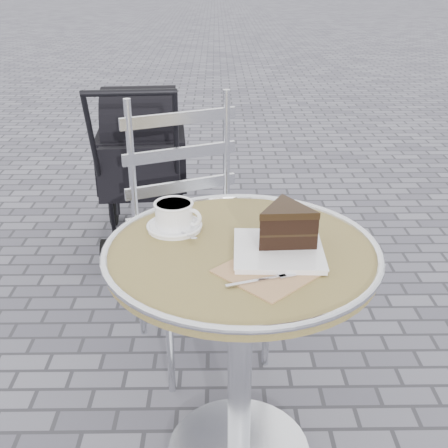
{
  "coord_description": "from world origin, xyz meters",
  "views": [
    {
      "loc": [
        -0.06,
        -1.28,
        1.41
      ],
      "look_at": [
        -0.04,
        0.05,
        0.78
      ],
      "focal_mm": 45.0,
      "sensor_mm": 36.0,
      "label": 1
    }
  ],
  "objects_px": {
    "cake_plate_set": "(284,231)",
    "baby_stroller": "(142,167)",
    "bistro_chair": "(189,199)",
    "cafe_table": "(241,303)",
    "cappuccino_set": "(175,217)"
  },
  "relations": [
    {
      "from": "cafe_table",
      "to": "cappuccino_set",
      "type": "height_order",
      "value": "cappuccino_set"
    },
    {
      "from": "cappuccino_set",
      "to": "baby_stroller",
      "type": "xyz_separation_m",
      "value": [
        -0.27,
        1.39,
        -0.34
      ]
    },
    {
      "from": "cafe_table",
      "to": "baby_stroller",
      "type": "relative_size",
      "value": 0.79
    },
    {
      "from": "cake_plate_set",
      "to": "baby_stroller",
      "type": "height_order",
      "value": "baby_stroller"
    },
    {
      "from": "cake_plate_set",
      "to": "baby_stroller",
      "type": "xyz_separation_m",
      "value": [
        -0.56,
        1.52,
        -0.36
      ]
    },
    {
      "from": "cappuccino_set",
      "to": "bistro_chair",
      "type": "relative_size",
      "value": 0.17
    },
    {
      "from": "cake_plate_set",
      "to": "bistro_chair",
      "type": "xyz_separation_m",
      "value": [
        -0.27,
        0.65,
        -0.18
      ]
    },
    {
      "from": "cappuccino_set",
      "to": "cake_plate_set",
      "type": "xyz_separation_m",
      "value": [
        0.29,
        -0.13,
        0.02
      ]
    },
    {
      "from": "bistro_chair",
      "to": "cake_plate_set",
      "type": "bearing_deg",
      "value": -89.62
    },
    {
      "from": "cafe_table",
      "to": "cake_plate_set",
      "type": "bearing_deg",
      "value": -5.71
    },
    {
      "from": "baby_stroller",
      "to": "cappuccino_set",
      "type": "bearing_deg",
      "value": -83.31
    },
    {
      "from": "bistro_chair",
      "to": "cappuccino_set",
      "type": "bearing_deg",
      "value": -113.92
    },
    {
      "from": "baby_stroller",
      "to": "bistro_chair",
      "type": "bearing_deg",
      "value": -76.29
    },
    {
      "from": "cake_plate_set",
      "to": "bistro_chair",
      "type": "distance_m",
      "value": 0.72
    },
    {
      "from": "cafe_table",
      "to": "bistro_chair",
      "type": "relative_size",
      "value": 0.76
    }
  ]
}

